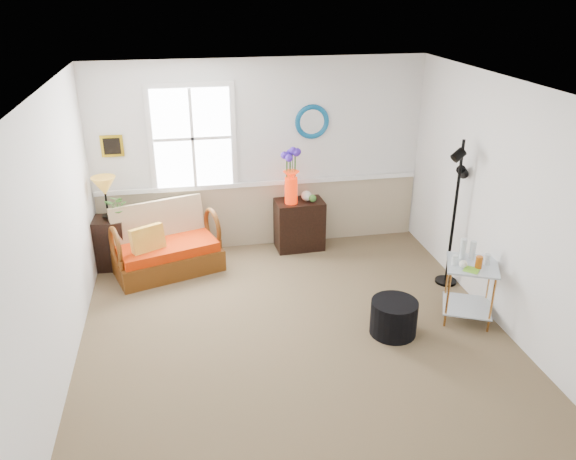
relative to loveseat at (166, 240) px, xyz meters
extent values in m
cube|color=brown|center=(1.34, -1.90, -0.43)|extent=(4.50, 5.00, 0.01)
cube|color=white|center=(1.34, -1.90, 2.17)|extent=(4.50, 5.00, 0.01)
cube|color=white|center=(1.34, 0.60, 0.87)|extent=(4.50, 0.01, 2.60)
cube|color=white|center=(1.34, -4.40, 0.87)|extent=(4.50, 0.01, 2.60)
cube|color=white|center=(-0.91, -1.90, 0.87)|extent=(0.01, 5.00, 2.60)
cube|color=white|center=(3.59, -1.90, 0.87)|extent=(0.01, 5.00, 2.60)
cube|color=tan|center=(1.34, 0.58, 0.02)|extent=(4.46, 0.02, 0.90)
cube|color=white|center=(1.34, 0.57, 0.49)|extent=(4.46, 0.04, 0.06)
cube|color=#B99519|center=(-0.58, 0.58, 1.12)|extent=(0.28, 0.03, 0.28)
torus|color=#18679B|center=(2.04, 0.58, 1.32)|extent=(0.47, 0.07, 0.47)
imported|color=#3E772E|center=(-0.56, 0.21, 0.38)|extent=(0.41, 0.43, 0.26)
cylinder|color=black|center=(2.38, -1.92, -0.24)|extent=(0.55, 0.55, 0.38)
camera|label=1|loc=(0.31, -6.71, 3.04)|focal=35.00mm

